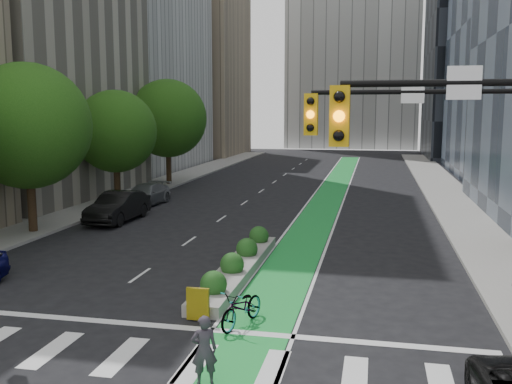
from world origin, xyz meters
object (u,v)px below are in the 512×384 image
at_px(bicycle, 242,307).
at_px(parked_car_left_mid, 118,207).
at_px(cyclist, 204,350).
at_px(median_planter, 239,264).
at_px(parked_car_left_far, 145,195).

relative_size(bicycle, parked_car_left_mid, 0.41).
xyz_separation_m(cyclist, parked_car_left_mid, (-10.67, 17.97, 0.02)).
xyz_separation_m(median_planter, parked_car_left_far, (-10.04, 14.64, 0.34)).
relative_size(parked_car_left_mid, parked_car_left_far, 1.06).
bearing_deg(median_planter, cyclist, -81.42).
bearing_deg(median_planter, parked_car_left_far, 124.43).
relative_size(bicycle, parked_car_left_far, 0.44).
bearing_deg(bicycle, parked_car_left_far, 138.25).
xyz_separation_m(bicycle, cyclist, (-0.02, -3.75, 0.27)).
xyz_separation_m(bicycle, parked_car_left_mid, (-10.69, 14.21, 0.30)).
xyz_separation_m(median_planter, bicycle, (1.39, -5.28, 0.19)).
xyz_separation_m(median_planter, cyclist, (1.36, -9.04, 0.46)).
distance_m(median_planter, parked_car_left_mid, 12.91).
height_order(parked_car_left_mid, parked_car_left_far, parked_car_left_mid).
height_order(bicycle, parked_car_left_far, parked_car_left_far).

